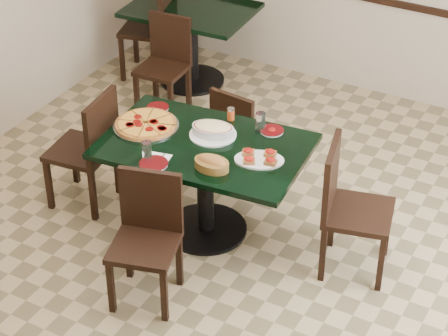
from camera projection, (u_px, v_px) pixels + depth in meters
The scene contains 20 objects.
floor at pixel (232, 256), 6.15m from camera, with size 5.50×5.50×0.00m, color #937D55.
main_table at pixel (205, 166), 6.07m from camera, with size 1.48×1.03×0.75m.
back_table at pixel (191, 31), 8.00m from camera, with size 1.15×0.87×0.75m.
chair_far at pixel (239, 131), 6.67m from camera, with size 0.42×0.42×0.82m.
chair_near at pixel (147, 230), 5.58m from camera, with size 0.51×0.51×0.89m.
chair_right at pixel (346, 202), 5.77m from camera, with size 0.54×0.54×0.96m.
chair_left at pixel (90, 144), 6.38m from camera, with size 0.48×0.48×0.93m.
back_chair_near at pixel (166, 59), 7.64m from camera, with size 0.42×0.42×0.85m.
back_chair_left at pixel (156, 22), 8.10m from camera, with size 0.56×0.56×0.98m.
pepperoni_pizza at pixel (146, 124), 6.15m from camera, with size 0.47×0.47×0.04m.
lasagna_casserole at pixel (213, 130), 6.03m from camera, with size 0.33×0.33×0.09m.
bread_basket at pixel (212, 163), 5.69m from camera, with size 0.24×0.17×0.10m.
bruschetta_platter at pixel (259, 158), 5.78m from camera, with size 0.40×0.34×0.05m.
side_plate_near at pixel (154, 164), 5.75m from camera, with size 0.19×0.19×0.02m.
side_plate_far_r at pixel (272, 131), 6.09m from camera, with size 0.17×0.17×0.03m.
side_plate_far_l at pixel (158, 108), 6.36m from camera, with size 0.16×0.16×0.02m.
napkin_setting at pixel (159, 159), 5.80m from camera, with size 0.17×0.17×0.01m.
water_glass_a at pixel (260, 122), 6.06m from camera, with size 0.07×0.07×0.15m, color white.
water_glass_b at pixel (147, 151), 5.76m from camera, with size 0.07×0.07×0.14m, color white.
pepper_shaker at pixel (231, 114), 6.21m from camera, with size 0.05×0.05×0.09m.
Camera 1 is at (2.26, -4.19, 3.94)m, focal length 70.00 mm.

